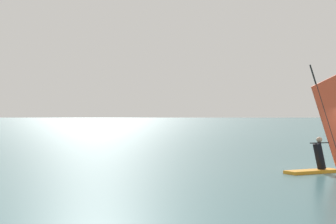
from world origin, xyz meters
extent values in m
cube|color=orange|center=(-2.46, -0.28, 0.06)|extent=(2.29, 0.93, 0.12)
cylinder|color=black|center=(-1.77, -0.19, 2.11)|extent=(1.64, 0.26, 4.00)
cylinder|color=black|center=(-1.66, -0.18, 1.13)|extent=(1.79, 0.26, 0.04)
cylinder|color=black|center=(-2.11, -0.24, 0.63)|extent=(0.60, 0.39, 1.06)
sphere|color=tan|center=(-2.11, -0.24, 1.25)|extent=(0.22, 0.22, 0.22)
camera|label=1|loc=(-13.96, -17.00, 2.14)|focal=55.40mm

